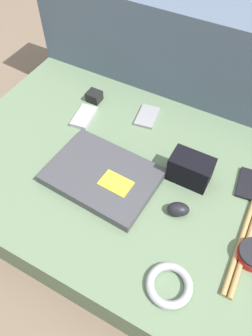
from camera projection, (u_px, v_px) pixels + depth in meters
The scene contains 12 objects.
ground_plane at pixel (126, 199), 1.11m from camera, with size 8.00×8.00×0.00m, color #7A6651.
couch_seat at pixel (126, 186), 1.05m from camera, with size 1.12×0.73×0.15m.
couch_backrest at pixel (188, 67), 1.17m from camera, with size 1.12×0.20×0.47m.
laptop at pixel (103, 176), 0.96m from camera, with size 0.32×0.24×0.03m.
computer_mouse at pixel (178, 209), 0.89m from camera, with size 0.07×0.06×0.04m.
phone_silver at pixel (84, 117), 1.12m from camera, with size 0.07×0.12×0.01m.
phone_black at pixel (147, 116), 1.13m from camera, with size 0.08×0.11×0.01m.
phone_small at pixel (249, 184), 0.95m from camera, with size 0.07×0.11×0.01m.
camera_pouch at pixel (190, 169), 0.94m from camera, with size 0.12×0.07×0.09m.
charger_brick at pixel (94, 96), 1.17m from camera, with size 0.05×0.04×0.04m.
cable_coil at pixel (169, 285), 0.77m from camera, with size 0.11×0.11×0.02m.
drumstick_pair at pixel (248, 228), 0.87m from camera, with size 0.04×0.40×0.01m.
Camera 1 is at (0.28, -0.52, 0.95)m, focal length 35.00 mm.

